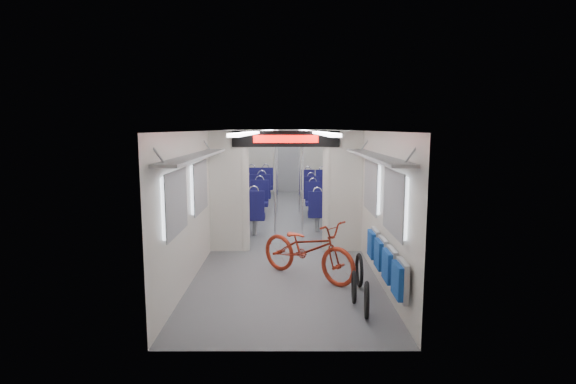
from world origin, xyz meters
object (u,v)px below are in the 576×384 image
object	(u,v)px
seat_bay_far_left	(256,186)
bike_hoop_c	(359,272)
bike_hoop_b	(354,289)
seat_bay_near_right	(325,203)
stanchion_near_left	(275,186)
stanchion_far_right	(299,172)
seat_bay_far_right	(317,187)
bicycle	(308,249)
bike_hoop_a	(367,302)
stanchion_near_right	(303,186)
stanchion_far_left	(277,171)
flip_bench	(385,260)
seat_bay_near_left	(247,204)

from	to	relation	value
seat_bay_far_left	bike_hoop_c	bearing A→B (deg)	-74.46
bike_hoop_b	seat_bay_near_right	bearing A→B (deg)	89.94
stanchion_near_left	stanchion_far_right	bearing A→B (deg)	79.19
bike_hoop_c	seat_bay_far_right	distance (m)	7.22
bicycle	bike_hoop_a	world-z (taller)	bicycle
stanchion_near_right	stanchion_far_left	size ratio (longest dim) A/B	1.00
flip_bench	seat_bay_near_left	xyz separation A→B (m)	(-2.29, 4.74, -0.03)
flip_bench	seat_bay_near_left	distance (m)	5.26
seat_bay_near_right	seat_bay_far_right	world-z (taller)	seat_bay_far_right
seat_bay_near_right	stanchion_far_left	world-z (taller)	stanchion_far_left
seat_bay_near_left	seat_bay_near_right	world-z (taller)	seat_bay_near_left
seat_bay_near_left	stanchion_far_left	bearing A→B (deg)	69.95
stanchion_near_left	bike_hoop_c	bearing A→B (deg)	-65.41
bike_hoop_a	seat_bay_far_right	size ratio (longest dim) A/B	0.22
seat_bay_far_left	seat_bay_far_right	bearing A→B (deg)	-3.17
bicycle	stanchion_far_right	size ratio (longest dim) A/B	0.78
bike_hoop_a	stanchion_near_left	bearing A→B (deg)	107.21
seat_bay_near_left	seat_bay_far_left	bearing A→B (deg)	90.00
seat_bay_near_right	seat_bay_far_left	xyz separation A→B (m)	(-1.87, 2.94, 0.05)
stanchion_near_right	flip_bench	bearing A→B (deg)	-73.89
stanchion_near_right	seat_bay_far_right	bearing A→B (deg)	82.22
stanchion_near_left	bike_hoop_b	bearing A→B (deg)	-71.82
seat_bay_near_right	stanchion_far_right	xyz separation A→B (m)	(-0.58, 1.61, 0.63)
bike_hoop_b	bike_hoop_c	size ratio (longest dim) A/B	0.88
bicycle	seat_bay_far_right	distance (m)	6.83
seat_bay_far_right	stanchion_near_left	world-z (taller)	stanchion_near_left
seat_bay_near_left	stanchion_near_right	world-z (taller)	stanchion_near_right
bike_hoop_b	stanchion_near_left	world-z (taller)	stanchion_near_left
seat_bay_near_right	stanchion_near_left	size ratio (longest dim) A/B	0.83
seat_bay_near_right	seat_bay_far_left	size ratio (longest dim) A/B	0.83
bike_hoop_c	stanchion_near_right	distance (m)	3.16
flip_bench	seat_bay_far_left	bearing A→B (deg)	106.21
seat_bay_far_left	seat_bay_far_right	size ratio (longest dim) A/B	1.09
flip_bench	stanchion_near_right	size ratio (longest dim) A/B	0.90
bicycle	flip_bench	world-z (taller)	bicycle
seat_bay_near_left	stanchion_near_left	xyz separation A→B (m)	(0.70, -1.27, 0.60)
stanchion_far_left	stanchion_near_right	bearing A→B (deg)	-78.88
seat_bay_far_left	stanchion_near_left	world-z (taller)	stanchion_near_left
bike_hoop_a	seat_bay_far_left	xyz separation A→B (m)	(-1.95, 8.43, 0.36)
stanchion_far_left	seat_bay_far_left	bearing A→B (deg)	117.62
bike_hoop_b	stanchion_near_right	world-z (taller)	stanchion_near_right
seat_bay_near_left	stanchion_far_left	world-z (taller)	stanchion_far_left
bike_hoop_a	seat_bay_near_right	size ratio (longest dim) A/B	0.25
bicycle	seat_bay_near_right	size ratio (longest dim) A/B	0.93
seat_bay_far_right	seat_bay_far_left	bearing A→B (deg)	176.83
stanchion_far_right	seat_bay_near_right	bearing A→B (deg)	-70.30
stanchion_far_left	stanchion_near_left	bearing A→B (deg)	-89.46
seat_bay_near_right	stanchion_near_left	xyz separation A→B (m)	(-1.17, -1.47, 0.63)
seat_bay_near_right	stanchion_near_left	world-z (taller)	stanchion_near_left
stanchion_far_left	stanchion_far_right	size ratio (longest dim) A/B	1.00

